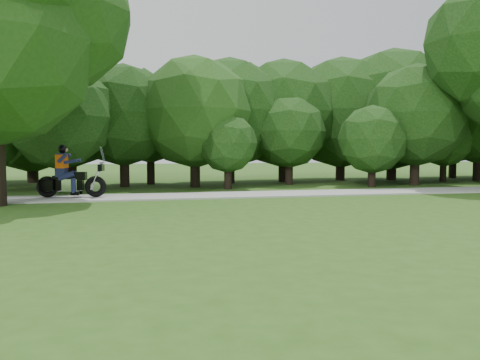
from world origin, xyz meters
name	(u,v)px	position (x,y,z in m)	size (l,w,h in m)	color
ground	(419,227)	(0.00, 0.00, 0.00)	(100.00, 100.00, 0.00)	#2F5317
walkway	(298,193)	(0.00, 8.00, 0.03)	(60.00, 2.20, 0.06)	#A9A9A3
tree_line	(268,114)	(0.71, 14.68, 3.63)	(39.49, 12.58, 7.83)	black
touring_motorcycle	(67,178)	(-8.58, 8.15, 0.74)	(2.44, 0.98, 1.86)	black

